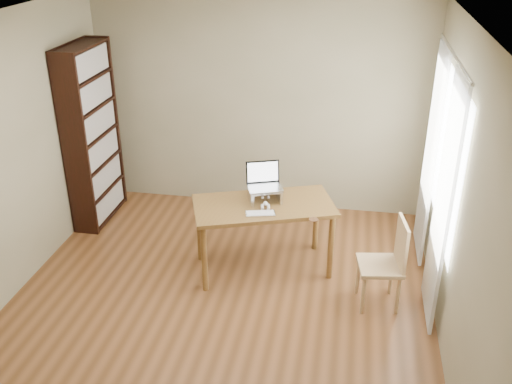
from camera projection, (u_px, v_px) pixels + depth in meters
name	position (u px, v px, depth m)	size (l,w,h in m)	color
room	(217.00, 183.00, 4.81)	(4.04, 4.54, 2.64)	#583317
bookshelf	(92.00, 135.00, 6.57)	(0.30, 0.90, 2.10)	black
curtains	(436.00, 176.00, 5.26)	(0.03, 1.90, 2.25)	silver
desk	(264.00, 213.00, 5.71)	(1.54, 1.12, 0.75)	brown
laptop_stand	(265.00, 193.00, 5.70)	(0.32, 0.25, 0.13)	silver
laptop	(266.00, 181.00, 5.70)	(0.40, 0.39, 0.24)	silver
keyboard	(260.00, 214.00, 5.47)	(0.30, 0.19, 0.02)	silver
coaster	(314.00, 219.00, 5.37)	(0.09, 0.09, 0.01)	brown
cat	(266.00, 194.00, 5.73)	(0.24, 0.48, 0.14)	#443A35
chair	(388.00, 262.00, 5.23)	(0.45, 0.45, 0.89)	tan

